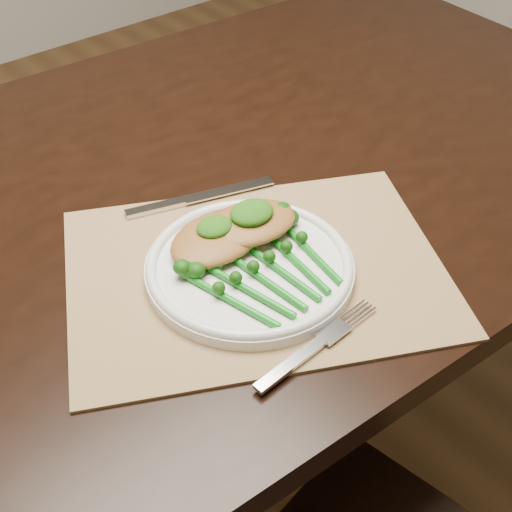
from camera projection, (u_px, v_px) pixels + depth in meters
floor at (186, 445)px, 1.56m from camera, size 4.00×4.00×0.00m
dining_table at (204, 355)px, 1.26m from camera, size 1.64×0.98×0.75m
placemat at (256, 271)px, 0.87m from camera, size 0.56×0.51×0.00m
dinner_plate at (250, 266)px, 0.86m from camera, size 0.25×0.25×0.02m
knife at (186, 200)px, 0.97m from camera, size 0.21×0.08×0.01m
fork at (324, 339)px, 0.78m from camera, size 0.18×0.03×0.01m
chicken_fillet_left at (217, 237)px, 0.88m from camera, size 0.14×0.11×0.03m
chicken_fillet_right at (250, 223)px, 0.89m from camera, size 0.13×0.10×0.02m
pesto_dollop_left at (214, 227)px, 0.87m from camera, size 0.05×0.04×0.02m
pesto_dollop_right at (252, 213)px, 0.88m from camera, size 0.06×0.05×0.02m
broccolini_bundle at (273, 275)px, 0.84m from camera, size 0.16×0.18×0.04m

